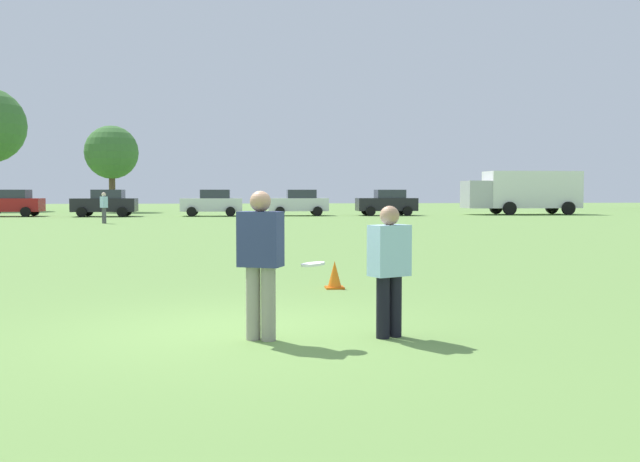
{
  "coord_description": "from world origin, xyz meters",
  "views": [
    {
      "loc": [
        0.02,
        -8.4,
        1.69
      ],
      "look_at": [
        1.21,
        1.77,
        1.11
      ],
      "focal_mm": 39.27,
      "sensor_mm": 36.0,
      "label": 1
    }
  ],
  "objects_px": {
    "parked_car_center": "(212,203)",
    "bystander_sideline_watcher": "(104,206)",
    "box_truck": "(524,191)",
    "frisbee": "(313,264)",
    "parked_car_near_right": "(387,202)",
    "parked_car_near_left": "(11,203)",
    "traffic_cone": "(335,275)",
    "parked_car_mid_right": "(299,202)",
    "player_defender": "(389,264)",
    "parked_car_mid_left": "(105,203)",
    "player_thrower": "(261,256)"
  },
  "relations": [
    {
      "from": "parked_car_center",
      "to": "bystander_sideline_watcher",
      "type": "relative_size",
      "value": 2.56
    },
    {
      "from": "box_truck",
      "to": "frisbee",
      "type": "bearing_deg",
      "value": -115.68
    },
    {
      "from": "parked_car_near_right",
      "to": "parked_car_near_left",
      "type": "bearing_deg",
      "value": 177.69
    },
    {
      "from": "box_truck",
      "to": "parked_car_center",
      "type": "bearing_deg",
      "value": -177.94
    },
    {
      "from": "traffic_cone",
      "to": "parked_car_mid_right",
      "type": "bearing_deg",
      "value": 86.01
    },
    {
      "from": "traffic_cone",
      "to": "parked_car_center",
      "type": "height_order",
      "value": "parked_car_center"
    },
    {
      "from": "parked_car_mid_right",
      "to": "box_truck",
      "type": "height_order",
      "value": "box_truck"
    },
    {
      "from": "parked_car_near_left",
      "to": "parked_car_center",
      "type": "height_order",
      "value": "same"
    },
    {
      "from": "parked_car_near_right",
      "to": "bystander_sideline_watcher",
      "type": "xyz_separation_m",
      "value": [
        -17.55,
        -10.51,
        0.01
      ]
    },
    {
      "from": "player_defender",
      "to": "bystander_sideline_watcher",
      "type": "bearing_deg",
      "value": 106.19
    },
    {
      "from": "parked_car_center",
      "to": "box_truck",
      "type": "xyz_separation_m",
      "value": [
        22.74,
        0.82,
        0.83
      ]
    },
    {
      "from": "player_defender",
      "to": "parked_car_center",
      "type": "bearing_deg",
      "value": 94.84
    },
    {
      "from": "parked_car_center",
      "to": "parked_car_mid_right",
      "type": "xyz_separation_m",
      "value": [
        5.98,
        0.17,
        0.0
      ]
    },
    {
      "from": "traffic_cone",
      "to": "parked_car_mid_left",
      "type": "distance_m",
      "value": 38.12
    },
    {
      "from": "frisbee",
      "to": "parked_car_near_left",
      "type": "distance_m",
      "value": 44.98
    },
    {
      "from": "frisbee",
      "to": "box_truck",
      "type": "xyz_separation_m",
      "value": [
        20.19,
        41.97,
        0.87
      ]
    },
    {
      "from": "player_thrower",
      "to": "bystander_sideline_watcher",
      "type": "distance_m",
      "value": 31.05
    },
    {
      "from": "parked_car_near_right",
      "to": "box_truck",
      "type": "xyz_separation_m",
      "value": [
        10.5,
        1.03,
        0.83
      ]
    },
    {
      "from": "traffic_cone",
      "to": "parked_car_near_left",
      "type": "height_order",
      "value": "parked_car_near_left"
    },
    {
      "from": "frisbee",
      "to": "traffic_cone",
      "type": "distance_m",
      "value": 4.48
    },
    {
      "from": "frisbee",
      "to": "parked_car_mid_right",
      "type": "height_order",
      "value": "parked_car_mid_right"
    },
    {
      "from": "player_defender",
      "to": "parked_car_near_left",
      "type": "relative_size",
      "value": 0.36
    },
    {
      "from": "parked_car_near_left",
      "to": "parked_car_mid_right",
      "type": "relative_size",
      "value": 1.0
    },
    {
      "from": "player_defender",
      "to": "frisbee",
      "type": "relative_size",
      "value": 5.62
    },
    {
      "from": "parked_car_near_right",
      "to": "box_truck",
      "type": "height_order",
      "value": "box_truck"
    },
    {
      "from": "parked_car_near_left",
      "to": "parked_car_near_right",
      "type": "bearing_deg",
      "value": -2.31
    },
    {
      "from": "player_thrower",
      "to": "box_truck",
      "type": "relative_size",
      "value": 0.2
    },
    {
      "from": "player_thrower",
      "to": "player_defender",
      "type": "relative_size",
      "value": 1.11
    },
    {
      "from": "parked_car_center",
      "to": "parked_car_near_left",
      "type": "bearing_deg",
      "value": 176.49
    },
    {
      "from": "frisbee",
      "to": "parked_car_center",
      "type": "xyz_separation_m",
      "value": [
        -2.55,
        41.15,
        0.04
      ]
    },
    {
      "from": "frisbee",
      "to": "bystander_sideline_watcher",
      "type": "bearing_deg",
      "value": 104.48
    },
    {
      "from": "player_defender",
      "to": "box_truck",
      "type": "distance_m",
      "value": 46.0
    },
    {
      "from": "parked_car_mid_right",
      "to": "bystander_sideline_watcher",
      "type": "relative_size",
      "value": 2.56
    },
    {
      "from": "parked_car_near_left",
      "to": "parked_car_near_right",
      "type": "height_order",
      "value": "same"
    },
    {
      "from": "parked_car_center",
      "to": "box_truck",
      "type": "height_order",
      "value": "box_truck"
    },
    {
      "from": "parked_car_near_left",
      "to": "parked_car_center",
      "type": "relative_size",
      "value": 1.0
    },
    {
      "from": "player_thrower",
      "to": "bystander_sideline_watcher",
      "type": "height_order",
      "value": "player_thrower"
    },
    {
      "from": "frisbee",
      "to": "traffic_cone",
      "type": "bearing_deg",
      "value": 78.97
    },
    {
      "from": "frisbee",
      "to": "parked_car_center",
      "type": "distance_m",
      "value": 41.23
    },
    {
      "from": "parked_car_near_left",
      "to": "player_thrower",
      "type": "bearing_deg",
      "value": -69.53
    },
    {
      "from": "player_thrower",
      "to": "parked_car_near_left",
      "type": "xyz_separation_m",
      "value": [
        -15.58,
        41.74,
        -0.03
      ]
    },
    {
      "from": "player_thrower",
      "to": "parked_car_near_left",
      "type": "relative_size",
      "value": 0.4
    },
    {
      "from": "player_defender",
      "to": "parked_car_mid_left",
      "type": "xyz_separation_m",
      "value": [
        -10.62,
        40.75,
        0.07
      ]
    },
    {
      "from": "player_defender",
      "to": "parked_car_mid_left",
      "type": "distance_m",
      "value": 42.11
    },
    {
      "from": "traffic_cone",
      "to": "box_truck",
      "type": "distance_m",
      "value": 42.32
    },
    {
      "from": "frisbee",
      "to": "parked_car_mid_left",
      "type": "relative_size",
      "value": 0.06
    },
    {
      "from": "traffic_cone",
      "to": "box_truck",
      "type": "xyz_separation_m",
      "value": [
        19.34,
        37.62,
        1.52
      ]
    },
    {
      "from": "traffic_cone",
      "to": "parked_car_mid_right",
      "type": "distance_m",
      "value": 37.07
    },
    {
      "from": "frisbee",
      "to": "parked_car_near_left",
      "type": "height_order",
      "value": "parked_car_near_left"
    },
    {
      "from": "parked_car_mid_right",
      "to": "traffic_cone",
      "type": "bearing_deg",
      "value": -93.99
    }
  ]
}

